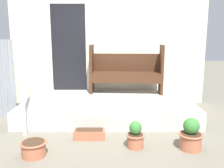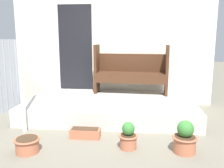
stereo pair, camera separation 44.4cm
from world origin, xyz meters
name	(u,v)px [view 2 (the right image)]	position (x,y,z in m)	size (l,w,h in m)	color
ground_plane	(103,132)	(0.00, 0.00, 0.00)	(24.00, 24.00, 0.00)	#706B5B
porch_slab	(110,107)	(0.03, 0.94, 0.16)	(3.39, 1.89, 0.33)	beige
house_wall	(113,49)	(-0.01, 1.92, 1.30)	(4.59, 0.08, 2.60)	beige
support_post	(20,63)	(-1.34, -0.12, 1.18)	(0.07, 0.07, 2.35)	white
bench	(131,70)	(0.44, 1.58, 0.87)	(1.65, 0.49, 1.10)	#422616
flower_pot_left	(27,144)	(-0.96, -0.86, 0.12)	(0.37, 0.37, 0.21)	#B76647
flower_pot_middle	(128,137)	(0.46, -0.59, 0.18)	(0.28, 0.28, 0.40)	#B76647
flower_pot_right	(185,139)	(1.25, -0.65, 0.20)	(0.35, 0.35, 0.47)	#B76647
planter_box_rect	(85,133)	(-0.25, -0.28, 0.08)	(0.49, 0.19, 0.16)	#B76647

